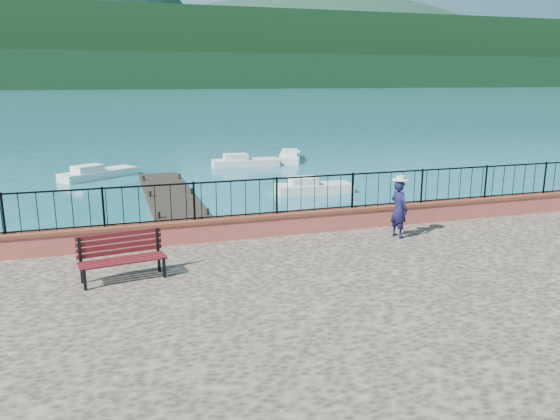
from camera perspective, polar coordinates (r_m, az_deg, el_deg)
ground at (r=12.04m, az=6.45°, el=-12.62°), size 2000.00×2000.00×0.00m
parapet at (r=14.76m, az=0.78°, el=-1.37°), size 28.00×0.46×0.58m
railing at (r=14.58m, az=0.79°, el=1.54°), size 27.00×0.05×0.95m
dock at (r=22.56m, az=-10.77°, el=0.16°), size 2.00×16.00×0.30m
far_forest at (r=309.88m, az=-17.28°, el=13.69°), size 900.00×60.00×18.00m
foothills at (r=370.23m, az=-17.56°, el=15.58°), size 900.00×120.00×44.00m
companion_hill at (r=612.48m, az=4.00°, el=13.07°), size 448.00×384.00×180.00m
park_bench at (r=11.86m, az=-16.09°, el=-5.67°), size 1.82×0.84×0.97m
person at (r=14.64m, az=12.32°, el=0.11°), size 0.48×0.63×1.53m
hat at (r=14.47m, az=12.49°, el=3.29°), size 0.44×0.44×0.12m
boat_1 at (r=25.94m, az=3.55°, el=2.68°), size 3.67×1.50×0.80m
boat_3 at (r=31.41m, az=-18.44°, el=3.92°), size 4.26×3.41×0.80m
boat_4 at (r=33.96m, az=-3.63°, el=5.27°), size 4.14×1.50×0.80m
boat_5 at (r=36.38m, az=1.03°, el=5.85°), size 2.65×4.21×0.80m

